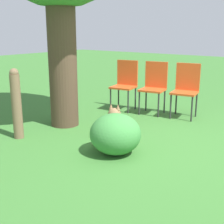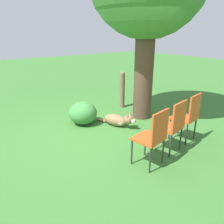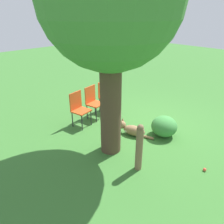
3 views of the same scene
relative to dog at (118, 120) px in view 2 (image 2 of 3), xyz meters
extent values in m
plane|color=#38702D|center=(0.05, -0.61, -0.15)|extent=(30.00, 30.00, 0.00)
cylinder|color=#4C3828|center=(-0.11, 0.86, 1.10)|extent=(0.46, 0.46, 2.49)
ellipsoid|color=olive|center=(-0.07, -0.03, -0.01)|extent=(0.65, 0.46, 0.27)
ellipsoid|color=#C6B293|center=(0.08, 0.03, -0.03)|extent=(0.27, 0.29, 0.16)
sphere|color=olive|center=(0.26, 0.09, 0.08)|extent=(0.28, 0.28, 0.22)
cylinder|color=#C6B293|center=(0.38, 0.13, 0.06)|extent=(0.12, 0.12, 0.09)
cone|color=olive|center=(0.24, 0.15, 0.21)|extent=(0.07, 0.07, 0.10)
cone|color=olive|center=(0.28, 0.04, 0.21)|extent=(0.07, 0.07, 0.10)
cylinder|color=olive|center=(-0.45, -0.16, -0.11)|extent=(0.27, 0.15, 0.07)
cylinder|color=brown|center=(-1.01, 0.93, 0.33)|extent=(0.14, 0.14, 0.96)
sphere|color=brown|center=(-1.01, 0.93, 0.83)|extent=(0.13, 0.13, 0.13)
cube|color=#D14C1E|center=(1.50, -0.56, 0.32)|extent=(0.49, 0.51, 0.04)
cube|color=#D14C1E|center=(1.69, -0.52, 0.58)|extent=(0.11, 0.44, 0.50)
cylinder|color=#2D2D2D|center=(1.36, -0.78, 0.08)|extent=(0.03, 0.03, 0.45)
cylinder|color=#2D2D2D|center=(1.29, -0.40, 0.08)|extent=(0.03, 0.03, 0.45)
cylinder|color=#2D2D2D|center=(1.71, -0.71, 0.08)|extent=(0.03, 0.03, 0.45)
cylinder|color=#2D2D2D|center=(1.65, -0.34, 0.08)|extent=(0.03, 0.03, 0.45)
cube|color=#D14C1E|center=(1.40, 0.05, 0.32)|extent=(0.49, 0.51, 0.04)
cube|color=#D14C1E|center=(1.59, 0.08, 0.58)|extent=(0.11, 0.44, 0.50)
cylinder|color=#2D2D2D|center=(1.26, -0.17, 0.08)|extent=(0.03, 0.03, 0.45)
cylinder|color=#2D2D2D|center=(1.19, 0.20, 0.08)|extent=(0.03, 0.03, 0.45)
cylinder|color=#2D2D2D|center=(1.61, -0.11, 0.08)|extent=(0.03, 0.03, 0.45)
cylinder|color=#2D2D2D|center=(1.54, 0.26, 0.08)|extent=(0.03, 0.03, 0.45)
cube|color=#D14C1E|center=(1.29, 0.65, 0.32)|extent=(0.49, 0.51, 0.04)
cube|color=#D14C1E|center=(1.48, 0.68, 0.58)|extent=(0.11, 0.44, 0.50)
cylinder|color=#2D2D2D|center=(1.15, 0.43, 0.08)|extent=(0.03, 0.03, 0.45)
cylinder|color=#2D2D2D|center=(1.08, 0.80, 0.08)|extent=(0.03, 0.03, 0.45)
cylinder|color=#2D2D2D|center=(1.50, 0.49, 0.08)|extent=(0.03, 0.03, 0.45)
cylinder|color=#2D2D2D|center=(1.44, 0.87, 0.08)|extent=(0.03, 0.03, 0.45)
sphere|color=#E54C33|center=(-2.02, 0.01, -0.11)|extent=(0.07, 0.07, 0.07)
ellipsoid|color=#3D843D|center=(-0.62, -0.58, 0.12)|extent=(0.67, 0.67, 0.53)
camera|label=1|loc=(-3.69, -2.86, 1.43)|focal=50.00mm
camera|label=2|loc=(3.69, -2.90, 1.95)|focal=35.00mm
camera|label=3|loc=(-3.24, 3.86, 2.89)|focal=35.00mm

